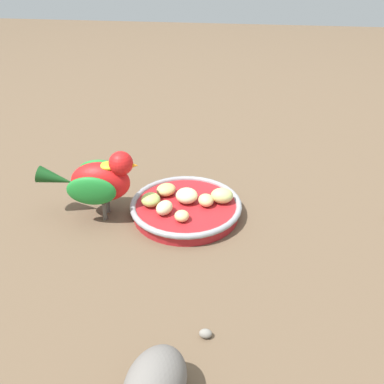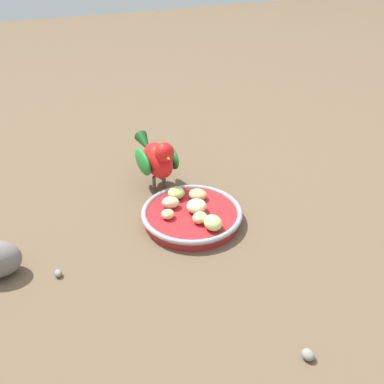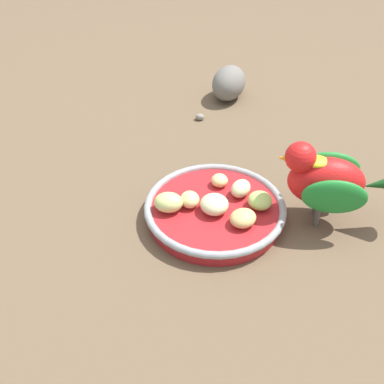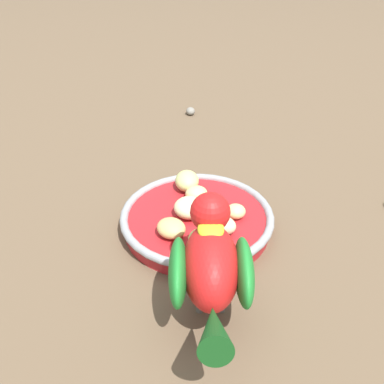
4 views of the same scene
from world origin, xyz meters
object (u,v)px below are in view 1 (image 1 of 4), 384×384
Objects in this scene: apple_piece_4 at (166,190)px; parrot at (98,180)px; feeding_bowl at (186,208)px; apple_piece_1 at (206,200)px; pebble_0 at (206,334)px; apple_piece_5 at (182,216)px; apple_piece_0 at (187,196)px; apple_piece_6 at (151,199)px; apple_piece_3 at (164,208)px; apple_piece_2 at (222,196)px.

parrot is (-0.05, 0.11, 0.04)m from apple_piece_4.
apple_piece_4 is at bearing 54.60° from feeding_bowl.
apple_piece_1 reaches higher than pebble_0.
apple_piece_5 is at bearing 146.19° from apple_piece_1.
apple_piece_6 is at bearing 107.29° from apple_piece_0.
parrot is at bearing 79.10° from apple_piece_5.
parrot is at bearing 40.71° from pebble_0.
parrot is (-0.02, 0.18, 0.04)m from apple_piece_1.
parrot is at bearing 97.35° from apple_piece_1.
pebble_0 is at bearing -166.55° from feeding_bowl.
apple_piece_1 is 1.86× the size of pebble_0.
apple_piece_6 is at bearing 50.68° from apple_piece_3.
apple_piece_1 is 0.08m from apple_piece_3.
apple_piece_3 is (-0.03, 0.03, 0.02)m from feeding_bowl.
pebble_0 is (-0.30, -0.10, -0.03)m from apple_piece_4.
apple_piece_2 reaches higher than apple_piece_3.
feeding_bowl is at bearing -81.62° from apple_piece_6.
apple_piece_4 reaches higher than pebble_0.
apple_piece_2 is 0.10m from apple_piece_4.
apple_piece_4 is (0.03, 0.08, 0.00)m from apple_piece_1.
apple_piece_2 reaches higher than pebble_0.
apple_piece_3 and apple_piece_6 have the same top height.
apple_piece_1 is 1.19× the size of apple_piece_5.
apple_piece_0 reaches higher than apple_piece_4.
feeding_bowl is 0.05m from apple_piece_5.
apple_piece_5 reaches higher than pebble_0.
parrot reaches higher than apple_piece_2.
apple_piece_0 is 0.05m from apple_piece_4.
apple_piece_1 is at bearing -101.56° from apple_piece_0.
apple_piece_1 is 0.19m from parrot.
apple_piece_0 is 0.06m from apple_piece_6.
apple_piece_6 is (-0.02, 0.06, -0.00)m from apple_piece_0.
feeding_bowl reaches higher than pebble_0.
feeding_bowl is at bearing 94.46° from apple_piece_1.
apple_piece_2 is 1.07× the size of apple_piece_4.
apple_piece_2 is at bearing 0.32° from pebble_0.
feeding_bowl is at bearing 13.45° from pebble_0.
parrot is (0.01, 0.12, 0.04)m from apple_piece_3.
pebble_0 is at bearing -157.71° from apple_piece_3.
apple_piece_4 is at bearing 21.50° from parrot.
feeding_bowl is at bearing -125.40° from apple_piece_4.
apple_piece_4 reaches higher than feeding_bowl.
apple_piece_2 reaches higher than feeding_bowl.
parrot is at bearing 98.03° from feeding_bowl.
apple_piece_5 is 0.14× the size of parrot.
apple_piece_1 is 0.10m from apple_piece_6.
parrot reaches higher than apple_piece_1.
parrot reaches higher than apple_piece_4.
parrot is (-0.04, 0.21, 0.04)m from apple_piece_2.
apple_piece_3 is (-0.04, 0.07, 0.00)m from apple_piece_1.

